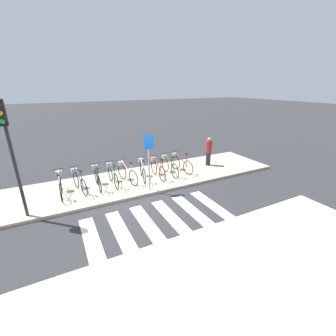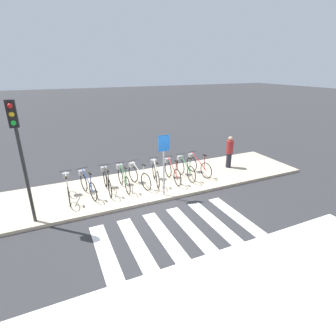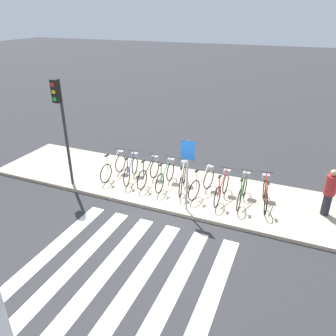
# 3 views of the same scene
# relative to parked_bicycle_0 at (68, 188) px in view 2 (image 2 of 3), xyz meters

# --- Properties ---
(ground_plane) EXTENTS (120.00, 120.00, 0.00)m
(ground_plane) POSITION_rel_parked_bicycle_0_xyz_m (2.85, -1.51, -0.58)
(ground_plane) COLOR #2D2D30
(sidewalk) EXTENTS (15.25, 3.22, 0.12)m
(sidewalk) POSITION_rel_parked_bicycle_0_xyz_m (2.85, 0.10, -0.52)
(sidewalk) COLOR #B7A88E
(sidewalk) RESTS_ON ground_plane
(road_crosswalk) EXTENTS (4.95, 8.00, 0.01)m
(road_crosswalk) POSITION_rel_parked_bicycle_0_xyz_m (2.85, -6.11, -0.58)
(road_crosswalk) COLOR silver
(road_crosswalk) RESTS_ON ground_plane
(parked_bicycle_0) EXTENTS (0.46, 1.74, 1.07)m
(parked_bicycle_0) POSITION_rel_parked_bicycle_0_xyz_m (0.00, 0.00, 0.00)
(parked_bicycle_0) COLOR black
(parked_bicycle_0) RESTS_ON sidewalk
(parked_bicycle_1) EXTENTS (0.51, 1.71, 1.07)m
(parked_bicycle_1) POSITION_rel_parked_bicycle_0_xyz_m (0.72, 0.05, 0.00)
(parked_bicycle_1) COLOR black
(parked_bicycle_1) RESTS_ON sidewalk
(parked_bicycle_2) EXTENTS (0.46, 1.74, 1.07)m
(parked_bicycle_2) POSITION_rel_parked_bicycle_0_xyz_m (1.47, 0.06, 0.00)
(parked_bicycle_2) COLOR black
(parked_bicycle_2) RESTS_ON sidewalk
(parked_bicycle_3) EXTENTS (0.46, 1.74, 1.07)m
(parked_bicycle_3) POSITION_rel_parked_bicycle_0_xyz_m (2.14, 0.06, 0.00)
(parked_bicycle_3) COLOR black
(parked_bicycle_3) RESTS_ON sidewalk
(parked_bicycle_4) EXTENTS (0.55, 1.70, 1.07)m
(parked_bicycle_4) POSITION_rel_parked_bicycle_0_xyz_m (2.79, 0.07, 0.00)
(parked_bicycle_4) COLOR black
(parked_bicycle_4) RESTS_ON sidewalk
(parked_bicycle_5) EXTENTS (0.55, 1.70, 1.07)m
(parked_bicycle_5) POSITION_rel_parked_bicycle_0_xyz_m (3.56, 0.04, 0.00)
(parked_bicycle_5) COLOR black
(parked_bicycle_5) RESTS_ON sidewalk
(parked_bicycle_6) EXTENTS (0.46, 1.74, 1.07)m
(parked_bicycle_6) POSITION_rel_parked_bicycle_0_xyz_m (4.28, -0.06, 0.00)
(parked_bicycle_6) COLOR black
(parked_bicycle_6) RESTS_ON sidewalk
(parked_bicycle_7) EXTENTS (0.46, 1.74, 1.07)m
(parked_bicycle_7) POSITION_rel_parked_bicycle_0_xyz_m (4.96, 0.01, 0.00)
(parked_bicycle_7) COLOR black
(parked_bicycle_7) RESTS_ON sidewalk
(parked_bicycle_8) EXTENTS (0.49, 1.72, 1.07)m
(parked_bicycle_8) POSITION_rel_parked_bicycle_0_xyz_m (5.68, 0.11, 0.00)
(parked_bicycle_8) COLOR black
(parked_bicycle_8) RESTS_ON sidewalk
(pedestrian) EXTENTS (0.34, 0.34, 1.57)m
(pedestrian) POSITION_rel_parked_bicycle_0_xyz_m (7.54, 0.24, 0.36)
(pedestrian) COLOR #23232D
(pedestrian) RESTS_ON sidewalk
(traffic_light) EXTENTS (0.24, 0.40, 3.87)m
(traffic_light) POSITION_rel_parked_bicycle_0_xyz_m (-1.15, -1.27, 2.30)
(traffic_light) COLOR #2D2D2D
(traffic_light) RESTS_ON sidewalk
(sign_post) EXTENTS (0.44, 0.07, 2.40)m
(sign_post) POSITION_rel_parked_bicycle_0_xyz_m (3.40, -1.22, 1.17)
(sign_post) COLOR #99999E
(sign_post) RESTS_ON sidewalk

